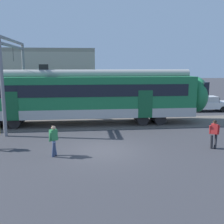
{
  "coord_description": "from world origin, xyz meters",
  "views": [
    {
      "loc": [
        -0.94,
        -13.91,
        4.65
      ],
      "look_at": [
        0.87,
        3.08,
        1.6
      ],
      "focal_mm": 42.0,
      "sensor_mm": 36.0,
      "label": 1
    }
  ],
  "objects": [
    {
      "name": "ground_plane",
      "position": [
        0.0,
        0.0,
        0.0
      ],
      "size": [
        160.0,
        160.0,
        0.0
      ],
      "primitive_type": "plane",
      "color": "#38383D"
    },
    {
      "name": "pedestrian_green",
      "position": [
        -2.56,
        -0.67,
        0.99
      ],
      "size": [
        0.5,
        0.71,
        1.67
      ],
      "color": "navy",
      "rests_on": "ground"
    },
    {
      "name": "pedestrian_red",
      "position": [
        6.28,
        -0.34,
        0.96
      ],
      "size": [
        0.67,
        0.51,
        1.67
      ],
      "color": "#28282D",
      "rests_on": "ground"
    },
    {
      "name": "parked_car_white",
      "position": [
        11.68,
        11.5,
        0.78
      ],
      "size": [
        4.07,
        1.89,
        1.54
      ],
      "color": "silver",
      "rests_on": "ground"
    },
    {
      "name": "catenary_gantry",
      "position": [
        -6.2,
        6.85,
        4.31
      ],
      "size": [
        0.24,
        6.64,
        6.53
      ],
      "color": "gray",
      "rests_on": "ground"
    }
  ]
}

